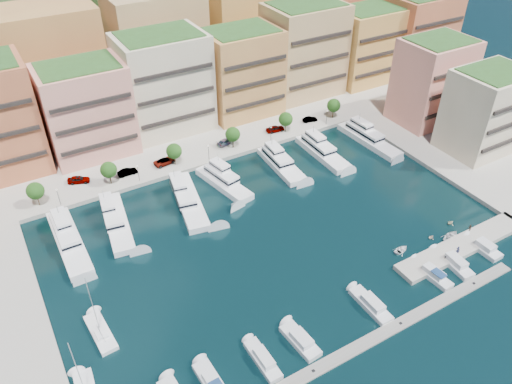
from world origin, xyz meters
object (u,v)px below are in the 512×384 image
lamppost_2 (208,150)px  tender_2 (451,236)px  car_5 (310,119)px  person_1 (470,228)px  lamppost_4 (327,115)px  lamppost_1 (138,171)px  lamppost_0 (58,194)px  tender_3 (450,223)px  person_0 (458,250)px  yacht_6 (367,137)px  tree_1 (109,170)px  car_4 (275,129)px  cruiser_5 (371,305)px  cruiser_8 (454,263)px  car_0 (79,180)px  yacht_4 (280,163)px  tender_0 (401,250)px  car_2 (165,161)px  tree_5 (334,105)px  lamppost_3 (271,132)px  cruiser_2 (263,360)px  yacht_1 (116,220)px  yacht_2 (187,197)px  tree_3 (233,134)px  tree_0 (35,191)px  car_3 (225,142)px  yacht_0 (68,238)px  cruiser_3 (301,341)px  cruiser_9 (483,248)px  sailboat_1 (101,333)px  tree_2 (174,151)px  tree_4 (286,119)px  yacht_3 (222,180)px  car_1 (127,172)px  tender_1 (431,237)px

lamppost_2 → tender_2: size_ratio=0.98×
car_5 → person_1: 54.75m
lamppost_4 → lamppost_1: bearing=180.0°
car_5 → lamppost_0: bearing=105.1°
tender_3 → person_0: 10.34m
yacht_6 → tender_2: size_ratio=4.80×
tree_1 → lamppost_4: tree_1 is taller
tree_1 → lamppost_2: 24.13m
tender_3 → car_4: (-11.92, 50.64, 1.41)m
cruiser_5 → cruiser_8: size_ratio=1.01×
car_5 → car_0: bearing=99.6°
yacht_4 → person_0: size_ratio=9.47×
tender_0 → car_2: size_ratio=0.62×
lamppost_4 → cruiser_8: size_ratio=0.47×
lamppost_2 → car_5: bearing=6.1°
tree_5 → lamppost_0: bearing=-178.3°
lamppost_3 → cruiser_2: 66.37m
car_4 → yacht_1: bearing=115.1°
car_5 → cruiser_5: bearing=166.2°
tree_1 → yacht_2: 19.36m
tree_3 → yacht_1: bearing=-158.9°
lamppost_2 → car_0: size_ratio=0.84×
tree_0 → car_3: (46.97, 2.28, -3.01)m
yacht_2 → lamppost_4: bearing=14.0°
tree_3 → yacht_0: (-45.37, -14.37, -3.53)m
tender_3 → car_2: (-43.69, 50.69, 1.33)m
cruiser_3 → person_1: size_ratio=4.72×
tree_5 → cruiser_9: 58.64m
yacht_0 → person_0: size_ratio=11.70×
sailboat_1 → person_1: 73.45m
yacht_1 → car_4: (48.92, 14.99, 0.76)m
lamppost_0 → yacht_1: (8.75, -11.28, -2.73)m
tree_2 → cruiser_8: 66.81m
car_3 → tree_4: bearing=-114.3°
yacht_3 → car_0: (-28.99, 16.30, 0.64)m
person_0 → tree_1: bearing=23.8°
tree_4 → lamppost_0: tree_4 is taller
tree_4 → cruiser_8: (0.72, -58.09, -4.20)m
tree_0 → tree_2: size_ratio=1.00×
lamppost_4 → cruiser_3: lamppost_4 is taller
tree_2 → yacht_3: 14.35m
tree_0 → cruiser_5: (44.16, -58.10, -4.20)m
yacht_2 → car_1: 17.70m
tender_1 → tender_2: (3.61, -1.97, 0.06)m
yacht_4 → person_0: (12.35, -44.42, 0.83)m
tree_4 → tender_2: 52.94m
person_1 → car_1: bearing=-88.0°
yacht_3 → person_1: 54.32m
yacht_0 → yacht_3: 36.08m
tree_5 → cruiser_3: bearing=-131.1°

